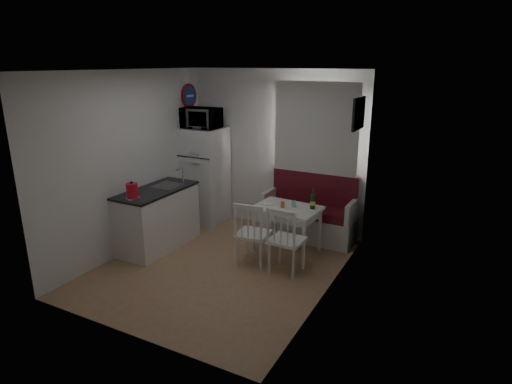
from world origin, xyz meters
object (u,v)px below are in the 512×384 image
kettle (132,191)px  chair_right (284,234)px  bench (309,217)px  dining_table (287,212)px  wine_bottle (313,199)px  kitchen_counter (158,217)px  chair_left (250,228)px  fridge (205,175)px  microwave (201,118)px

kettle → chair_right: bearing=16.1°
bench → dining_table: size_ratio=1.48×
wine_bottle → kitchen_counter: bearing=-159.5°
dining_table → wine_bottle: bearing=20.5°
chair_left → kettle: kettle is taller
kitchen_counter → chair_left: kitchen_counter is taller
dining_table → kettle: 2.18m
fridge → wine_bottle: (2.13, -0.44, 0.02)m
dining_table → wine_bottle: size_ratio=3.26×
microwave → wine_bottle: size_ratio=2.03×
kitchen_counter → dining_table: kitchen_counter is taller
kitchen_counter → fridge: (0.02, 1.24, 0.37)m
dining_table → wine_bottle: wine_bottle is taller
dining_table → fridge: 1.87m
chair_right → fridge: fridge is taller
chair_left → wine_bottle: (0.60, 0.76, 0.28)m
chair_right → microwave: bearing=152.1°
kettle → fridge: bearing=91.0°
microwave → kettle: bearing=-89.0°
kitchen_counter → chair_left: (1.55, 0.04, 0.11)m
bench → wine_bottle: 0.78m
chair_right → microwave: microwave is taller
dining_table → chair_right: size_ratio=1.97×
fridge → dining_table: bearing=-16.9°
dining_table → fridge: bearing=167.7°
fridge → wine_bottle: 2.17m
chair_left → microwave: bearing=137.1°
bench → wine_bottle: (0.24, -0.55, 0.50)m
bench → chair_left: bearing=-105.1°
chair_left → wine_bottle: wine_bottle is taller
kitchen_counter → dining_table: 1.94m
bench → kettle: (-1.85, -1.89, 0.68)m
fridge → microwave: (0.00, -0.05, 0.99)m
kitchen_counter → microwave: microwave is taller
kitchen_counter → wine_bottle: (2.15, 0.80, 0.39)m
kitchen_counter → bench: (1.90, 1.36, -0.11)m
chair_left → kettle: (-1.50, -0.58, 0.46)m
chair_right → kitchen_counter: bearing=-177.1°
bench → wine_bottle: size_ratio=4.84×
microwave → kettle: microwave is taller
wine_bottle → bench: bearing=113.8°
chair_right → microwave: size_ratio=0.81×
chair_left → microwave: size_ratio=0.81×
kitchen_counter → microwave: 1.80m
chair_left → chair_right: chair_right is taller
dining_table → fridge: (-1.78, 0.54, 0.21)m
kitchen_counter → chair_right: (2.05, 0.04, 0.11)m
wine_bottle → chair_left: bearing=-128.1°
kitchen_counter → chair_left: bearing=1.5°
kitchen_counter → wine_bottle: bearing=20.5°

